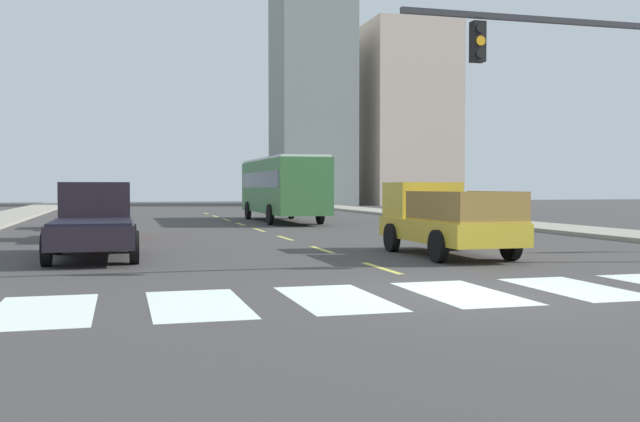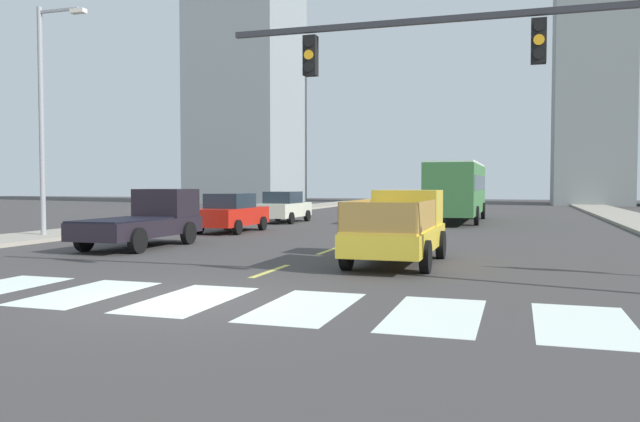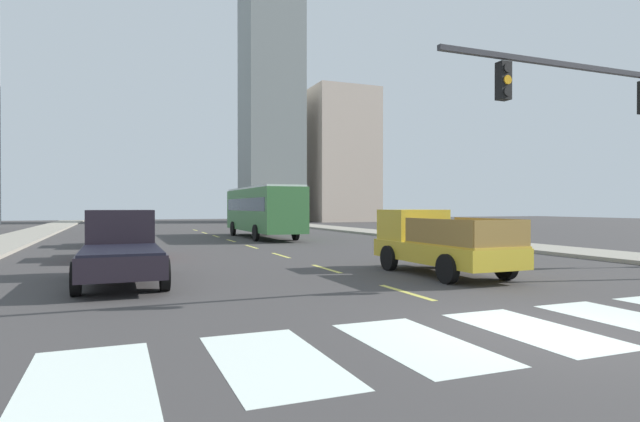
{
  "view_description": "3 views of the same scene",
  "coord_description": "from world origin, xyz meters",
  "px_view_note": "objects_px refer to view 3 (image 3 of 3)",
  "views": [
    {
      "loc": [
        -5.64,
        -11.38,
        1.83
      ],
      "look_at": [
        0.71,
        11.85,
        1.03
      ],
      "focal_mm": 40.87,
      "sensor_mm": 36.0,
      "label": 1
    },
    {
      "loc": [
        5.78,
        -10.28,
        2.14
      ],
      "look_at": [
        -2.87,
        17.12,
        0.9
      ],
      "focal_mm": 35.29,
      "sensor_mm": 36.0,
      "label": 2
    },
    {
      "loc": [
        -6.45,
        -6.54,
        2.05
      ],
      "look_at": [
        0.45,
        10.67,
        1.9
      ],
      "focal_mm": 28.61,
      "sensor_mm": 36.0,
      "label": 3
    }
  ],
  "objects_px": {
    "pickup_stakebed": "(435,243)",
    "city_bus": "(263,208)",
    "pickup_dark": "(121,248)",
    "sedan_far": "(119,237)",
    "sedan_near_left": "(112,229)"
  },
  "relations": [
    {
      "from": "pickup_stakebed",
      "to": "city_bus",
      "type": "bearing_deg",
      "value": 90.12
    },
    {
      "from": "pickup_dark",
      "to": "city_bus",
      "type": "bearing_deg",
      "value": 64.9
    },
    {
      "from": "sedan_far",
      "to": "city_bus",
      "type": "bearing_deg",
      "value": 48.63
    },
    {
      "from": "pickup_stakebed",
      "to": "city_bus",
      "type": "xyz_separation_m",
      "value": [
        -0.2,
        19.18,
        1.02
      ]
    },
    {
      "from": "pickup_stakebed",
      "to": "pickup_dark",
      "type": "relative_size",
      "value": 1.0
    },
    {
      "from": "city_bus",
      "to": "pickup_dark",
      "type": "bearing_deg",
      "value": -116.79
    },
    {
      "from": "pickup_stakebed",
      "to": "city_bus",
      "type": "height_order",
      "value": "city_bus"
    },
    {
      "from": "pickup_stakebed",
      "to": "sedan_near_left",
      "type": "relative_size",
      "value": 1.18
    },
    {
      "from": "city_bus",
      "to": "sedan_far",
      "type": "height_order",
      "value": "city_bus"
    },
    {
      "from": "sedan_far",
      "to": "sedan_near_left",
      "type": "relative_size",
      "value": 1.0
    },
    {
      "from": "city_bus",
      "to": "sedan_near_left",
      "type": "height_order",
      "value": "city_bus"
    },
    {
      "from": "pickup_stakebed",
      "to": "city_bus",
      "type": "distance_m",
      "value": 19.21
    },
    {
      "from": "pickup_stakebed",
      "to": "pickup_dark",
      "type": "xyz_separation_m",
      "value": [
        -9.04,
        1.69,
        -0.02
      ]
    },
    {
      "from": "city_bus",
      "to": "sedan_near_left",
      "type": "bearing_deg",
      "value": -158.71
    },
    {
      "from": "sedan_far",
      "to": "sedan_near_left",
      "type": "bearing_deg",
      "value": 90.13
    }
  ]
}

